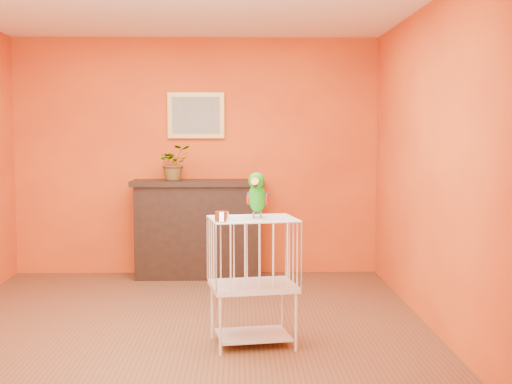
{
  "coord_description": "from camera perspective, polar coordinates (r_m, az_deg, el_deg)",
  "views": [
    {
      "loc": [
        0.47,
        -5.64,
        1.55
      ],
      "look_at": [
        0.59,
        -0.5,
        1.13
      ],
      "focal_mm": 50.0,
      "sensor_mm": 36.0,
      "label": 1
    }
  ],
  "objects": [
    {
      "name": "ground",
      "position": [
        5.87,
        -6.03,
        -10.66
      ],
      "size": [
        4.5,
        4.5,
        0.0
      ],
      "primitive_type": "plane",
      "color": "brown",
      "rests_on": "ground"
    },
    {
      "name": "console_cabinet",
      "position": [
        7.72,
        -4.65,
        -2.94
      ],
      "size": [
        1.42,
        0.51,
        1.05
      ],
      "color": "black",
      "rests_on": "ground"
    },
    {
      "name": "room_shell",
      "position": [
        5.66,
        -6.17,
        5.0
      ],
      "size": [
        4.5,
        4.5,
        4.5
      ],
      "color": "#E65815",
      "rests_on": "ground"
    },
    {
      "name": "parrot",
      "position": [
        5.16,
        0.1,
        -0.21
      ],
      "size": [
        0.17,
        0.3,
        0.34
      ],
      "rotation": [
        0.0,
        0.0,
        -0.17
      ],
      "color": "#59544C",
      "rests_on": "birdcage"
    },
    {
      "name": "birdcage",
      "position": [
        5.24,
        -0.25,
        -7.02
      ],
      "size": [
        0.68,
        0.56,
        0.94
      ],
      "rotation": [
        0.0,
        0.0,
        0.17
      ],
      "color": "silver",
      "rests_on": "ground"
    },
    {
      "name": "feed_cup",
      "position": [
        4.95,
        -2.76,
        -1.96
      ],
      "size": [
        0.1,
        0.1,
        0.07
      ],
      "primitive_type": "cylinder",
      "color": "silver",
      "rests_on": "birdcage"
    },
    {
      "name": "potted_plant",
      "position": [
        7.66,
        -6.59,
        2.02
      ],
      "size": [
        0.46,
        0.48,
        0.29
      ],
      "primitive_type": "imported",
      "rotation": [
        0.0,
        0.0,
        0.41
      ],
      "color": "#26722D",
      "rests_on": "console_cabinet"
    },
    {
      "name": "framed_picture",
      "position": [
        7.87,
        -4.82,
        6.13
      ],
      "size": [
        0.62,
        0.04,
        0.5
      ],
      "color": "#B68C41",
      "rests_on": "room_shell"
    }
  ]
}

